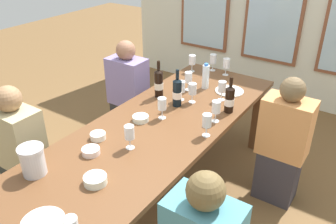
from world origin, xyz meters
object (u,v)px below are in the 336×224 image
(wine_bottle_0, at_px, (177,92))
(wine_glass_0, at_px, (213,60))
(dining_table, at_px, (156,134))
(seated_person_2, at_px, (128,96))
(white_plate_0, at_px, (43,222))
(tasting_bowl_0, at_px, (95,180))
(wine_glass_5, at_px, (222,88))
(wine_glass_3, at_px, (207,121))
(wine_glass_4, at_px, (188,78))
(tasting_bowl_2, at_px, (141,118))
(wine_bottle_1, at_px, (230,99))
(water_bottle, at_px, (206,77))
(wine_glass_8, at_px, (129,133))
(seated_person_0, at_px, (22,156))
(wine_glass_1, at_px, (192,89))
(wine_glass_2, at_px, (226,64))
(white_plate_1, at_px, (229,91))
(wine_glass_10, at_px, (181,87))
(seated_person_3, at_px, (282,145))
(wine_glass_6, at_px, (216,107))
(wine_bottle_2, at_px, (159,83))
(wine_glass_11, at_px, (162,104))
(metal_pitcher, at_px, (33,160))
(tasting_bowl_1, at_px, (91,151))
(wine_glass_7, at_px, (192,61))

(wine_bottle_0, xyz_separation_m, wine_glass_0, (-0.12, 0.87, -0.01))
(dining_table, relative_size, wine_glass_0, 15.27)
(seated_person_2, bearing_deg, white_plate_0, -62.94)
(tasting_bowl_0, xyz_separation_m, wine_glass_5, (0.12, 1.41, 0.09))
(wine_glass_3, xyz_separation_m, wine_glass_4, (-0.51, 0.60, 0.00))
(tasting_bowl_2, distance_m, wine_glass_3, 0.54)
(wine_bottle_1, height_order, tasting_bowl_2, wine_bottle_1)
(water_bottle, xyz_separation_m, wine_glass_8, (0.05, -1.16, 0.01))
(seated_person_0, bearing_deg, white_plate_0, -27.74)
(wine_glass_1, relative_size, wine_glass_2, 1.00)
(white_plate_1, xyz_separation_m, wine_glass_10, (-0.28, -0.39, 0.11))
(white_plate_0, distance_m, tasting_bowl_0, 0.38)
(tasting_bowl_0, height_order, seated_person_3, seated_person_3)
(wine_glass_4, relative_size, wine_glass_10, 1.00)
(wine_glass_6, height_order, seated_person_2, seated_person_2)
(wine_bottle_2, relative_size, wine_glass_10, 1.90)
(wine_glass_11, bearing_deg, seated_person_3, 30.38)
(metal_pitcher, xyz_separation_m, tasting_bowl_0, (0.37, 0.14, -0.07))
(wine_bottle_0, height_order, wine_glass_2, wine_bottle_0)
(metal_pitcher, distance_m, wine_glass_4, 1.57)
(dining_table, bearing_deg, metal_pitcher, -108.25)
(metal_pitcher, relative_size, seated_person_2, 0.17)
(metal_pitcher, height_order, wine_glass_6, metal_pitcher)
(water_bottle, bearing_deg, wine_glass_4, -129.53)
(white_plate_0, distance_m, white_plate_1, 1.99)
(tasting_bowl_2, height_order, wine_glass_2, wine_glass_2)
(tasting_bowl_1, bearing_deg, water_bottle, 84.93)
(dining_table, bearing_deg, wine_bottle_1, 56.11)
(white_plate_0, relative_size, wine_glass_8, 1.30)
(seated_person_0, relative_size, seated_person_2, 1.00)
(wine_glass_8, xyz_separation_m, wine_glass_11, (-0.06, 0.46, 0.00))
(white_plate_0, relative_size, wine_glass_2, 1.30)
(wine_glass_1, distance_m, wine_glass_3, 0.54)
(tasting_bowl_2, relative_size, wine_glass_2, 0.73)
(white_plate_0, xyz_separation_m, wine_glass_1, (-0.06, 1.61, 0.12))
(wine_bottle_1, bearing_deg, tasting_bowl_1, -115.54)
(metal_pitcher, xyz_separation_m, water_bottle, (0.26, 1.70, 0.02))
(dining_table, bearing_deg, wine_glass_10, 99.71)
(metal_pitcher, distance_m, wine_glass_10, 1.37)
(wine_glass_0, distance_m, wine_glass_7, 0.22)
(wine_glass_2, height_order, wine_glass_5, same)
(wine_glass_4, bearing_deg, tasting_bowl_2, -91.03)
(wine_bottle_1, bearing_deg, metal_pitcher, -114.64)
(water_bottle, distance_m, wine_glass_6, 0.62)
(dining_table, height_order, water_bottle, water_bottle)
(metal_pitcher, relative_size, wine_glass_6, 1.09)
(white_plate_0, height_order, wine_bottle_2, wine_bottle_2)
(wine_glass_1, relative_size, wine_glass_7, 1.00)
(wine_bottle_2, xyz_separation_m, wine_glass_8, (0.30, -0.76, -0.01))
(white_plate_1, height_order, wine_glass_11, wine_glass_11)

